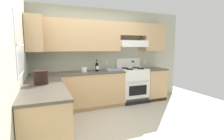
{
  "coord_description": "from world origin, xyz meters",
  "views": [
    {
      "loc": [
        -1.25,
        -2.92,
        1.5
      ],
      "look_at": [
        0.23,
        0.7,
        1.0
      ],
      "focal_mm": 27.57,
      "sensor_mm": 36.0,
      "label": 1
    }
  ],
  "objects": [
    {
      "name": "wall_back",
      "position": [
        0.4,
        1.53,
        1.48
      ],
      "size": [
        4.68,
        0.57,
        2.55
      ],
      "color": "#B7BAA3",
      "rests_on": "ground_plane"
    },
    {
      "name": "counter_left_run",
      "position": [
        -1.24,
        -0.0,
        0.45
      ],
      "size": [
        0.63,
        1.91,
        0.91
      ],
      "color": "tan",
      "rests_on": "ground_plane"
    },
    {
      "name": "bucket",
      "position": [
        -1.28,
        0.09,
        1.03
      ],
      "size": [
        0.24,
        0.24,
        0.23
      ],
      "color": "black",
      "rests_on": "counter_left_run"
    },
    {
      "name": "paper_towel_roll",
      "position": [
        -0.29,
        1.23,
        0.97
      ],
      "size": [
        0.13,
        0.13,
        0.12
      ],
      "color": "white",
      "rests_on": "counter_back_run"
    },
    {
      "name": "bowl",
      "position": [
        0.47,
        1.28,
        0.93
      ],
      "size": [
        0.35,
        0.26,
        0.06
      ],
      "color": "#9EADB7",
      "rests_on": "counter_back_run"
    },
    {
      "name": "wall_left",
      "position": [
        -1.59,
        0.23,
        1.34
      ],
      "size": [
        0.47,
        4.0,
        2.55
      ],
      "color": "#B7BAA3",
      "rests_on": "ground_plane"
    },
    {
      "name": "counter_back_run",
      "position": [
        0.04,
        1.24,
        0.45
      ],
      "size": [
        3.6,
        0.65,
        0.91
      ],
      "color": "tan",
      "rests_on": "ground_plane"
    },
    {
      "name": "stove",
      "position": [
        1.08,
        1.25,
        0.48
      ],
      "size": [
        0.76,
        0.62,
        1.2
      ],
      "color": "white",
      "rests_on": "ground_plane"
    },
    {
      "name": "ground_plane",
      "position": [
        0.0,
        0.0,
        0.0
      ],
      "size": [
        7.04,
        7.04,
        0.0
      ],
      "primitive_type": "plane",
      "color": "#B2AA99"
    },
    {
      "name": "wine_bottle",
      "position": [
        0.05,
        1.28,
        1.04
      ],
      "size": [
        0.08,
        0.08,
        0.33
      ],
      "color": "black",
      "rests_on": "counter_back_run"
    }
  ]
}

